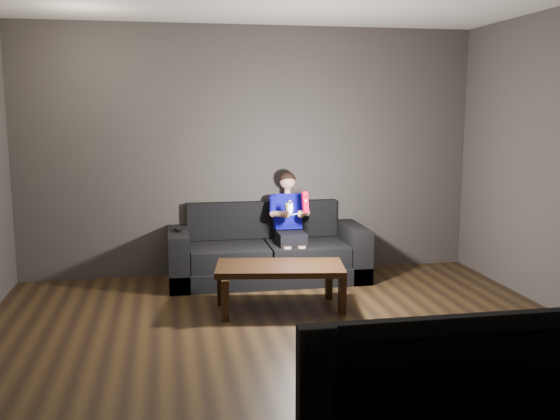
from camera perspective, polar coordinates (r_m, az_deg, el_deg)
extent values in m
plane|color=black|center=(4.73, 1.65, -13.27)|extent=(5.00, 5.00, 0.00)
cube|color=#403B38|center=(6.85, -2.68, 5.34)|extent=(5.00, 0.04, 2.70)
cube|color=#403B38|center=(2.05, 16.58, -4.07)|extent=(5.00, 0.04, 2.70)
cube|color=black|center=(6.74, -1.18, -5.59)|extent=(2.08, 0.90, 0.18)
cube|color=black|center=(6.54, -4.67, -4.27)|extent=(0.81, 0.63, 0.22)
cube|color=black|center=(6.68, 2.49, -3.98)|extent=(0.81, 0.63, 0.22)
cube|color=black|center=(6.96, -1.65, -0.80)|extent=(1.67, 0.21, 0.41)
cube|color=black|center=(6.61, -9.26, -4.27)|extent=(0.21, 0.90, 0.57)
cube|color=black|center=(6.90, 6.54, -3.64)|extent=(0.21, 0.90, 0.57)
cube|color=black|center=(6.58, 1.00, -2.59)|extent=(0.29, 0.36, 0.13)
cube|color=#000383|center=(6.72, 0.69, -0.12)|extent=(0.29, 0.20, 0.40)
cube|color=gold|center=(6.63, 0.83, 0.26)|extent=(0.09, 0.09, 0.10)
cube|color=red|center=(6.63, 0.83, 0.25)|extent=(0.06, 0.06, 0.06)
cylinder|color=#E0A280|center=(6.69, 0.69, 1.73)|extent=(0.07, 0.07, 0.06)
sphere|color=#E0A280|center=(6.67, 0.69, 2.67)|extent=(0.17, 0.17, 0.17)
ellipsoid|color=black|center=(6.68, 0.68, 2.84)|extent=(0.18, 0.18, 0.15)
cylinder|color=#000383|center=(6.62, -0.70, 0.36)|extent=(0.08, 0.22, 0.18)
cylinder|color=#000383|center=(6.68, 2.27, 0.44)|extent=(0.08, 0.22, 0.18)
cylinder|color=#E0A280|center=(6.48, -0.02, -0.20)|extent=(0.13, 0.23, 0.10)
cylinder|color=#E0A280|center=(6.53, 2.20, -0.14)|extent=(0.13, 0.23, 0.10)
sphere|color=#E0A280|center=(6.41, 0.59, -0.40)|extent=(0.08, 0.08, 0.08)
sphere|color=#E0A280|center=(6.44, 1.92, -0.36)|extent=(0.08, 0.08, 0.08)
cylinder|color=#E0A280|center=(6.43, 0.67, -4.78)|extent=(0.09, 0.09, 0.32)
cylinder|color=#E0A280|center=(6.46, 2.00, -4.72)|extent=(0.09, 0.09, 0.32)
cube|color=red|center=(6.22, 2.33, 0.72)|extent=(0.06, 0.09, 0.21)
cube|color=#770605|center=(6.18, 2.38, 1.24)|extent=(0.03, 0.02, 0.03)
cylinder|color=white|center=(6.20, 2.38, 0.56)|extent=(0.02, 0.01, 0.02)
ellipsoid|color=white|center=(6.20, 0.94, 0.25)|extent=(0.07, 0.10, 0.15)
cylinder|color=black|center=(6.15, 1.01, 0.72)|extent=(0.03, 0.01, 0.03)
cube|color=black|center=(6.50, -9.32, -1.80)|extent=(0.07, 0.16, 0.03)
cube|color=black|center=(6.55, -9.33, -1.57)|extent=(0.02, 0.02, 0.00)
cube|color=black|center=(5.66, -0.01, -5.31)|extent=(1.22, 0.74, 0.05)
cube|color=black|center=(5.43, -5.03, -8.28)|extent=(0.06, 0.06, 0.36)
cube|color=black|center=(5.61, 5.72, -7.69)|extent=(0.06, 0.06, 0.36)
cube|color=black|center=(5.87, -5.47, -6.92)|extent=(0.06, 0.06, 0.36)
cube|color=black|center=(6.05, 4.48, -6.44)|extent=(0.06, 0.06, 0.36)
imported|color=black|center=(2.46, 14.76, -15.86)|extent=(1.16, 0.16, 0.66)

